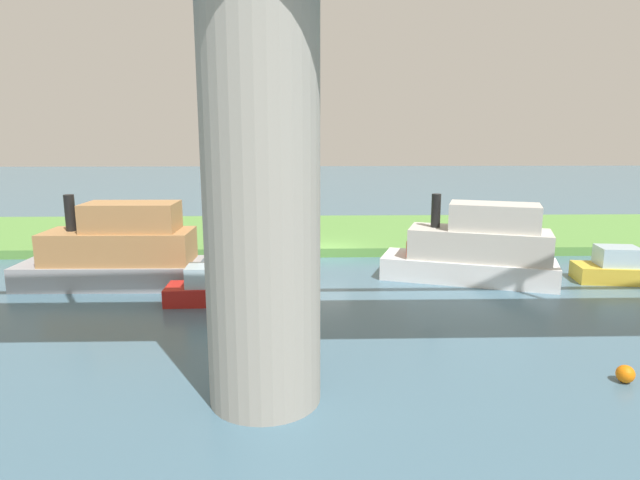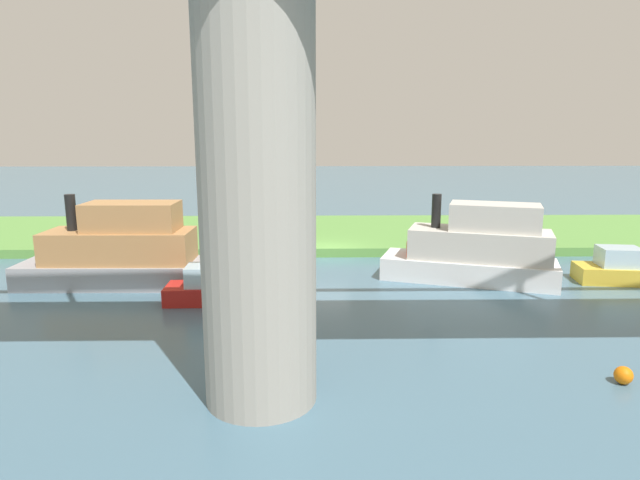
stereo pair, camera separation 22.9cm
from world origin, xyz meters
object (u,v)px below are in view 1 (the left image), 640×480
object	(u,v)px
bridge_pylon	(262,195)
riverboat_paddlewheel	(627,269)
skiff_small	(116,252)
marker_buoy	(625,374)
motorboat_red	(475,249)
mooring_post	(216,237)
person_on_bank	(242,227)
pontoon_yellow	(220,289)

from	to	relation	value
bridge_pylon	riverboat_paddlewheel	distance (m)	19.87
skiff_small	marker_buoy	xyz separation A→B (m)	(-17.40, 10.23, -1.28)
motorboat_red	marker_buoy	world-z (taller)	motorboat_red
mooring_post	riverboat_paddlewheel	size ratio (longest dim) A/B	0.17
riverboat_paddlewheel	marker_buoy	world-z (taller)	riverboat_paddlewheel
skiff_small	marker_buoy	world-z (taller)	skiff_small
motorboat_red	skiff_small	world-z (taller)	skiff_small
person_on_bank	mooring_post	distance (m)	2.07
skiff_small	pontoon_yellow	distance (m)	5.74
mooring_post	motorboat_red	size ratio (longest dim) A/B	0.10
riverboat_paddlewheel	mooring_post	bearing A→B (deg)	-18.48
pontoon_yellow	person_on_bank	bearing A→B (deg)	-88.54
riverboat_paddlewheel	marker_buoy	bearing A→B (deg)	59.18
riverboat_paddlewheel	skiff_small	bearing A→B (deg)	-0.19
motorboat_red	marker_buoy	distance (m)	10.70
mooring_post	person_on_bank	bearing A→B (deg)	-131.57
pontoon_yellow	bridge_pylon	bearing A→B (deg)	106.57
person_on_bank	motorboat_red	xyz separation A→B (m)	(-11.66, 7.82, 0.28)
bridge_pylon	motorboat_red	world-z (taller)	bridge_pylon
person_on_bank	mooring_post	size ratio (longest dim) A/B	1.60
person_on_bank	skiff_small	world-z (taller)	skiff_small
riverboat_paddlewheel	marker_buoy	size ratio (longest dim) A/B	10.26
motorboat_red	skiff_small	size ratio (longest dim) A/B	1.02
mooring_post	marker_buoy	size ratio (longest dim) A/B	1.74
motorboat_red	skiff_small	xyz separation A→B (m)	(16.38, 0.35, 0.05)
person_on_bank	mooring_post	xyz separation A→B (m)	(1.36, 1.53, -0.27)
skiff_small	marker_buoy	size ratio (longest dim) A/B	16.25
mooring_post	riverboat_paddlewheel	distance (m)	21.18
person_on_bank	mooring_post	world-z (taller)	person_on_bank
person_on_bank	motorboat_red	world-z (taller)	motorboat_red
bridge_pylon	marker_buoy	xyz separation A→B (m)	(-9.94, -0.64, -5.11)
motorboat_red	pontoon_yellow	distance (m)	11.80
motorboat_red	pontoon_yellow	xyz separation A→B (m)	(11.38, 2.98, -0.94)
mooring_post	marker_buoy	xyz separation A→B (m)	(-14.03, 16.86, -0.68)
bridge_pylon	marker_buoy	size ratio (longest dim) A/B	21.43
pontoon_yellow	marker_buoy	distance (m)	14.54
person_on_bank	skiff_small	bearing A→B (deg)	59.92
mooring_post	bridge_pylon	bearing A→B (deg)	103.14
bridge_pylon	pontoon_yellow	distance (m)	9.85
marker_buoy	skiff_small	bearing A→B (deg)	-30.44
bridge_pylon	riverboat_paddlewheel	world-z (taller)	bridge_pylon
riverboat_paddlewheel	pontoon_yellow	distance (m)	18.62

